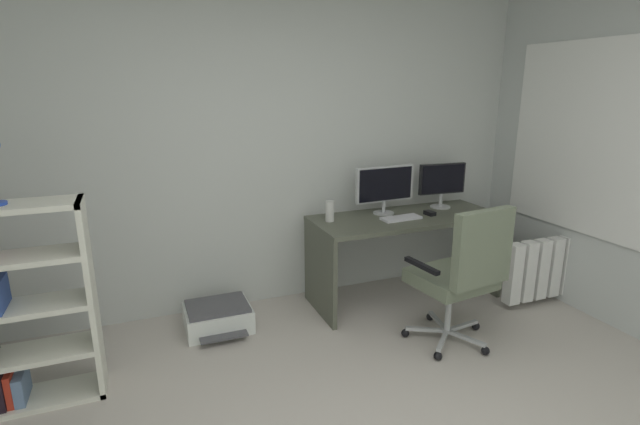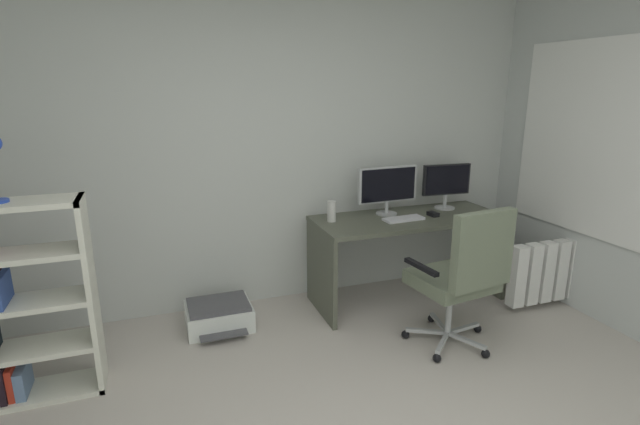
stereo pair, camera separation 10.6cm
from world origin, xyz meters
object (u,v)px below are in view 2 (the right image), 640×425
(office_chair, at_px, (463,272))
(monitor_main, at_px, (388,186))
(bookshelf, at_px, (1,310))
(radiator, at_px, (559,270))
(desktop_speaker, at_px, (332,211))
(desk, at_px, (408,238))
(keyboard, at_px, (404,219))
(monitor_secondary, at_px, (446,182))
(printer, at_px, (219,315))
(computer_mouse, at_px, (433,214))

(office_chair, bearing_deg, monitor_main, 94.47)
(monitor_main, xyz_separation_m, bookshelf, (-2.74, -0.56, -0.41))
(monitor_main, height_order, radiator, monitor_main)
(desktop_speaker, relative_size, office_chair, 0.16)
(desk, distance_m, keyboard, 0.23)
(keyboard, height_order, office_chair, office_chair)
(monitor_secondary, distance_m, printer, 2.24)
(office_chair, bearing_deg, monitor_secondary, 62.72)
(keyboard, distance_m, radiator, 1.39)
(computer_mouse, relative_size, printer, 0.20)
(monitor_main, bearing_deg, computer_mouse, -28.38)
(desktop_speaker, distance_m, office_chair, 1.14)
(office_chair, height_order, bookshelf, bookshelf)
(desk, bearing_deg, monitor_main, 135.83)
(bookshelf, bearing_deg, printer, 20.28)
(monitor_secondary, xyz_separation_m, keyboard, (-0.54, -0.21, -0.23))
(radiator, bearing_deg, bookshelf, 178.46)
(computer_mouse, bearing_deg, keyboard, 178.38)
(computer_mouse, bearing_deg, monitor_secondary, 31.24)
(monitor_secondary, relative_size, bookshelf, 0.37)
(radiator, bearing_deg, printer, 168.17)
(monitor_secondary, height_order, office_chair, monitor_secondary)
(computer_mouse, relative_size, radiator, 0.10)
(computer_mouse, relative_size, desktop_speaker, 0.59)
(computer_mouse, height_order, desktop_speaker, desktop_speaker)
(bookshelf, distance_m, printer, 1.44)
(desk, relative_size, printer, 3.27)
(monitor_secondary, relative_size, computer_mouse, 4.48)
(computer_mouse, distance_m, bookshelf, 3.11)
(keyboard, height_order, computer_mouse, computer_mouse)
(monitor_main, distance_m, printer, 1.73)
(monitor_main, xyz_separation_m, office_chair, (0.08, -0.98, -0.41))
(desk, distance_m, bookshelf, 2.92)
(desk, relative_size, keyboard, 4.75)
(desk, bearing_deg, printer, 178.47)
(desk, xyz_separation_m, printer, (-1.62, 0.04, -0.46))
(office_chair, bearing_deg, radiator, 14.31)
(desktop_speaker, bearing_deg, computer_mouse, -9.01)
(desk, bearing_deg, office_chair, -94.45)
(bookshelf, relative_size, printer, 2.45)
(computer_mouse, height_order, radiator, computer_mouse)
(printer, bearing_deg, radiator, -11.83)
(monitor_secondary, bearing_deg, computer_mouse, -142.41)
(desktop_speaker, bearing_deg, keyboard, -15.81)
(desk, relative_size, radiator, 1.66)
(desk, height_order, bookshelf, bookshelf)
(monitor_secondary, height_order, printer, monitor_secondary)
(office_chair, height_order, radiator, office_chair)
(desktop_speaker, distance_m, bookshelf, 2.29)
(monitor_main, bearing_deg, desktop_speaker, -174.82)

